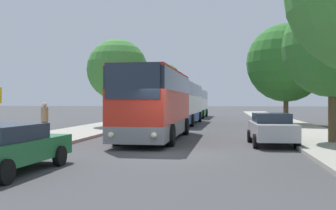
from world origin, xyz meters
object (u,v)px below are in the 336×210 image
(tree_left_near, at_px, (117,70))
(bus_front, at_px, (156,103))
(bus_middle, at_px, (182,103))
(parked_car_left_curb, at_px, (5,147))
(tree_left_far, at_px, (165,80))
(tree_right_far, at_px, (333,47))
(bus_rear, at_px, (194,103))
(tree_right_mid, at_px, (286,63))
(pedestrian_waiting_far, at_px, (45,120))
(parked_car_right_near, at_px, (272,128))

(tree_left_near, bearing_deg, bus_front, -62.19)
(bus_front, xyz_separation_m, bus_middle, (-0.26, 14.31, 0.00))
(parked_car_left_curb, distance_m, tree_left_near, 19.26)
(bus_front, distance_m, tree_left_near, 10.09)
(tree_left_far, relative_size, tree_right_far, 1.02)
(bus_front, height_order, tree_right_far, tree_right_far)
(bus_rear, height_order, tree_left_near, tree_left_near)
(tree_left_near, xyz_separation_m, tree_right_mid, (13.07, 4.90, 0.80))
(bus_rear, height_order, parked_car_left_curb, bus_rear)
(pedestrian_waiting_far, height_order, tree_left_far, tree_left_far)
(pedestrian_waiting_far, bearing_deg, tree_left_far, -15.86)
(bus_front, xyz_separation_m, tree_left_near, (-4.56, 8.64, 2.51))
(tree_left_near, bearing_deg, tree_left_far, 89.48)
(bus_rear, height_order, tree_left_far, tree_left_far)
(tree_left_far, bearing_deg, parked_car_left_curb, -87.20)
(bus_middle, bearing_deg, parked_car_right_near, -68.90)
(parked_car_left_curb, xyz_separation_m, tree_right_far, (10.84, 8.70, 3.72))
(bus_front, height_order, tree_left_near, tree_left_near)
(bus_rear, xyz_separation_m, tree_right_mid, (8.92, -15.14, 3.39))
(parked_car_left_curb, xyz_separation_m, tree_left_far, (-1.97, 40.33, 4.00))
(parked_car_right_near, bearing_deg, bus_middle, -72.32)
(parked_car_left_curb, bearing_deg, bus_rear, 89.52)
(bus_front, xyz_separation_m, bus_rear, (-0.41, 28.68, -0.08))
(parked_car_left_curb, xyz_separation_m, tree_right_mid, (10.90, 23.69, 4.48))
(pedestrian_waiting_far, relative_size, tree_left_near, 0.27)
(tree_right_mid, bearing_deg, tree_left_near, -159.43)
(parked_car_right_near, bearing_deg, tree_left_far, -75.11)
(bus_middle, xyz_separation_m, parked_car_right_near, (5.95, -16.17, -1.13))
(bus_rear, height_order, pedestrian_waiting_far, bus_rear)
(parked_car_left_curb, height_order, tree_right_far, tree_right_far)
(tree_left_near, relative_size, tree_right_far, 1.00)
(pedestrian_waiting_far, distance_m, tree_right_mid, 21.10)
(bus_front, distance_m, parked_car_right_near, 6.10)
(parked_car_right_near, relative_size, tree_right_far, 0.63)
(tree_left_far, distance_m, tree_right_mid, 21.05)
(tree_right_far, bearing_deg, tree_right_mid, 89.75)
(tree_right_mid, bearing_deg, pedestrian_waiting_far, -131.77)
(pedestrian_waiting_far, bearing_deg, bus_middle, -31.44)
(bus_middle, xyz_separation_m, bus_rear, (-0.15, 14.37, -0.08))
(bus_front, bearing_deg, pedestrian_waiting_far, -160.14)
(parked_car_left_curb, distance_m, pedestrian_waiting_far, 8.75)
(tree_right_mid, bearing_deg, parked_car_right_near, -100.36)
(tree_left_near, height_order, tree_left_far, tree_left_far)
(pedestrian_waiting_far, bearing_deg, bus_rear, -23.28)
(bus_front, relative_size, parked_car_right_near, 2.48)
(bus_middle, bearing_deg, parked_car_left_curb, -94.10)
(bus_front, height_order, bus_middle, bus_front)
(tree_right_mid, relative_size, tree_right_far, 1.26)
(bus_middle, height_order, bus_rear, bus_middle)
(parked_car_left_curb, height_order, tree_left_near, tree_left_near)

